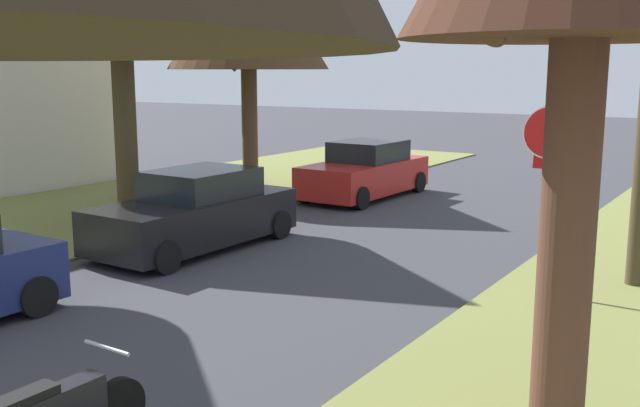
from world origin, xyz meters
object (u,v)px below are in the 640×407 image
object	(u,v)px
street_tree_left_far	(248,3)
parked_sedan_black	(196,213)
parked_sedan_red	(365,172)
stop_sign_far	(549,160)

from	to	relation	value
street_tree_left_far	parked_sedan_black	distance (m)	8.44
street_tree_left_far	parked_sedan_red	distance (m)	5.82
parked_sedan_red	stop_sign_far	bearing A→B (deg)	-43.50
parked_sedan_red	parked_sedan_black	bearing A→B (deg)	-89.17
street_tree_left_far	stop_sign_far	bearing A→B (deg)	-28.63
parked_sedan_black	parked_sedan_red	size ratio (longest dim) A/B	1.00
stop_sign_far	street_tree_left_far	xyz separation A→B (m)	(-10.20, 5.57, 3.21)
parked_sedan_black	parked_sedan_red	distance (m)	7.05
street_tree_left_far	parked_sedan_black	bearing A→B (deg)	-60.56
parked_sedan_black	parked_sedan_red	world-z (taller)	same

